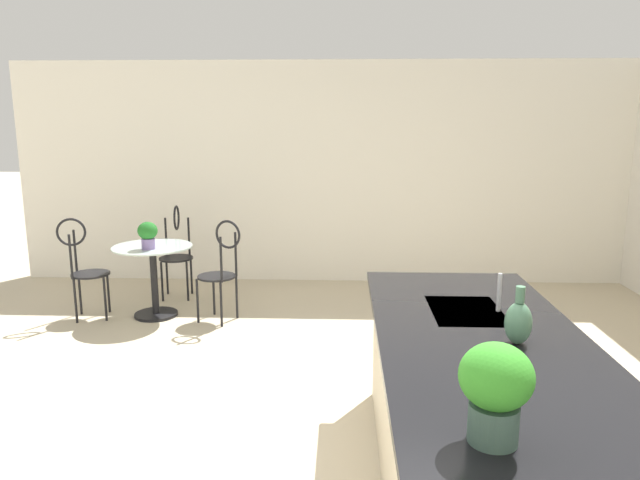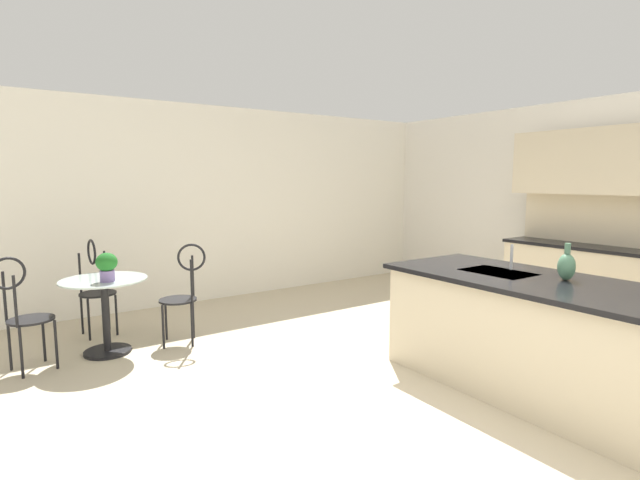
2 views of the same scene
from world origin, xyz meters
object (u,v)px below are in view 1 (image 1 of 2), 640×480
potted_plant_on_table (148,234)px  potted_plant_counter_far (496,387)px  bistro_table (154,274)px  chair_near_window (84,264)px  chair_by_island (221,266)px  chair_toward_desk (176,247)px  vase_on_counter (518,322)px

potted_plant_on_table → potted_plant_counter_far: bearing=32.9°
bistro_table → chair_near_window: bearing=-82.4°
bistro_table → potted_plant_on_table: potted_plant_on_table is taller
chair_near_window → chair_by_island: (0.05, 1.41, 0.00)m
chair_toward_desk → potted_plant_on_table: chair_toward_desk is taller
potted_plant_on_table → vase_on_counter: (2.86, 2.77, 0.13)m
chair_toward_desk → chair_near_window: bearing=-42.0°
chair_near_window → chair_by_island: same height
bistro_table → potted_plant_on_table: (0.14, 0.01, 0.45)m
chair_near_window → vase_on_counter: (2.91, 3.46, 0.46)m
chair_by_island → potted_plant_on_table: bearing=-90.1°
chair_toward_desk → vase_on_counter: bearing=36.5°
chair_near_window → bistro_table: bearing=97.6°
bistro_table → chair_near_window: chair_near_window is taller
chair_by_island → bistro_table: bearing=-100.9°
bistro_table → vase_on_counter: (3.00, 2.78, 0.58)m
chair_near_window → chair_by_island: 1.41m
bistro_table → potted_plant_counter_far: 4.65m
bistro_table → chair_near_window: 0.70m
chair_by_island → potted_plant_counter_far: potted_plant_counter_far is taller
potted_plant_counter_far → vase_on_counter: size_ratio=1.21×
chair_by_island → potted_plant_counter_far: (3.76, 1.71, 0.55)m
chair_toward_desk → vase_on_counter: (3.71, 2.74, 0.46)m
vase_on_counter → bistro_table: bearing=-137.2°
potted_plant_counter_far → vase_on_counter: bearing=159.2°
bistro_table → chair_toward_desk: chair_toward_desk is taller
vase_on_counter → potted_plant_counter_far: bearing=-20.8°
potted_plant_counter_far → chair_near_window: bearing=-140.7°
bistro_table → potted_plant_counter_far: bearing=32.0°
potted_plant_on_table → chair_by_island: bearing=89.9°
chair_near_window → vase_on_counter: vase_on_counter is taller
bistro_table → chair_by_island: (0.14, 0.73, 0.13)m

